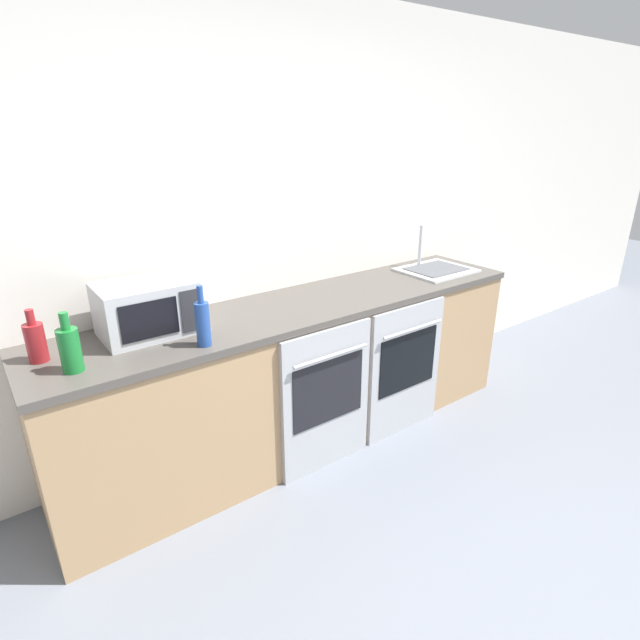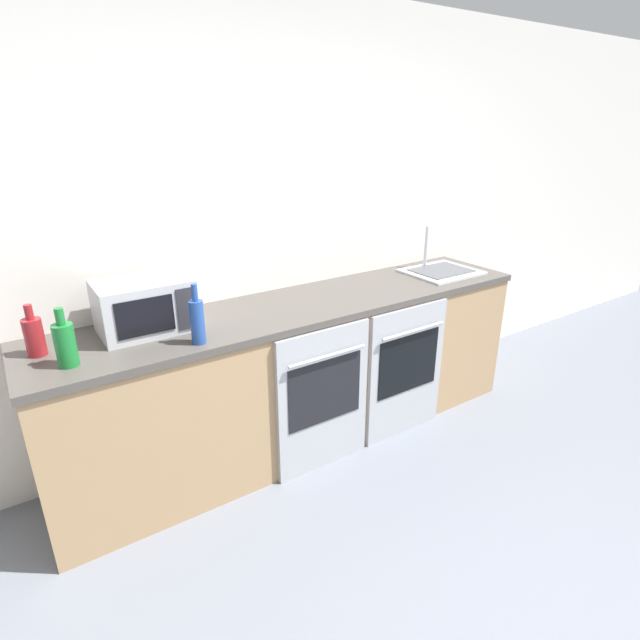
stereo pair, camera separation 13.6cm
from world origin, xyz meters
The scene contains 9 objects.
wall_back centered at (0.00, 2.27, 1.30)m, with size 10.00×0.06×2.60m.
counter_back centered at (0.00, 1.94, 0.46)m, with size 3.02×0.64×0.92m.
oven_left centered at (-0.07, 1.61, 0.44)m, with size 0.60×0.06×0.87m.
oven_right centered at (0.56, 1.61, 0.44)m, with size 0.60×0.06×0.87m.
microwave centered at (-0.88, 2.02, 1.05)m, with size 0.45×0.33×0.26m.
bottle_blue centered at (-0.72, 1.72, 1.03)m, with size 0.07×0.07×0.30m.
bottle_green centered at (-1.27, 1.80, 1.02)m, with size 0.09×0.09×0.26m.
bottle_red centered at (-1.37, 2.00, 1.01)m, with size 0.08×0.08×0.24m.
sink centered at (1.14, 1.93, 0.93)m, with size 0.48×0.41×0.30m.
Camera 2 is at (-1.44, -0.41, 1.89)m, focal length 28.00 mm.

